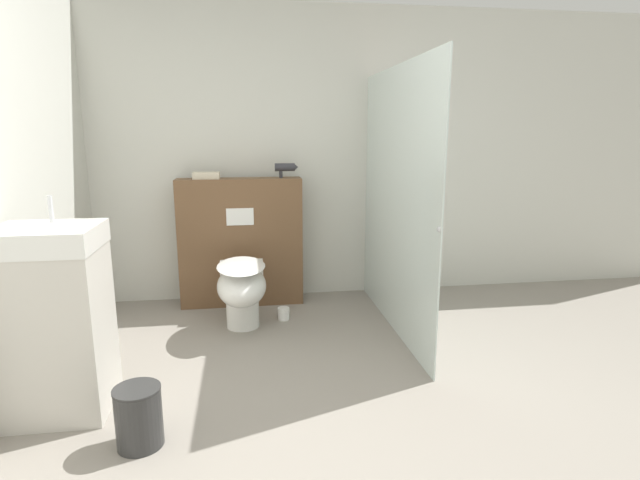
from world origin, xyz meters
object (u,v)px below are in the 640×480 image
Objects in this scene: sink_vanity at (55,321)px; waste_bin at (139,417)px; toilet at (242,288)px; hair_drier at (286,168)px.

sink_vanity is 0.70m from waste_bin.
hair_drier is (0.39, 0.59, 0.84)m from toilet.
toilet is 2.24× the size of waste_bin.
waste_bin is (-0.86, -1.95, -1.02)m from hair_drier.
sink_vanity is (-0.95, -0.97, 0.18)m from toilet.
hair_drier is 0.66× the size of waste_bin.
toilet is at bearing -122.95° from hair_drier.
waste_bin is at bearing -113.88° from hair_drier.
sink_vanity is at bearing 140.29° from waste_bin.
waste_bin is (0.47, -0.39, -0.35)m from sink_vanity.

